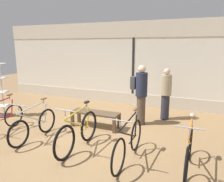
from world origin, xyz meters
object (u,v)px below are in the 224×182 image
object	(u,v)px
bicycle_left	(34,125)
bicycle_far_right	(189,151)
bicycle_center	(78,132)
accessory_rack	(2,94)
customer_by_window	(141,93)
display_bench	(95,115)
bicycle_right	(129,142)
customer_near_rack	(166,93)

from	to	relation	value
bicycle_left	bicycle_far_right	world-z (taller)	bicycle_far_right
bicycle_center	accessory_rack	distance (m)	3.73
bicycle_far_right	customer_by_window	world-z (taller)	customer_by_window
bicycle_far_right	display_bench	bearing A→B (deg)	153.74
bicycle_right	customer_near_rack	bearing A→B (deg)	85.42
customer_by_window	bicycle_far_right	bearing A→B (deg)	-53.52
customer_by_window	bicycle_right	bearing A→B (deg)	-80.21
bicycle_center	customer_by_window	xyz separation A→B (m)	(0.84, 2.11, 0.56)
bicycle_right	customer_near_rack	size ratio (longest dim) A/B	1.08
display_bench	customer_near_rack	distance (m)	2.32
bicycle_far_right	bicycle_center	bearing A→B (deg)	-178.62
accessory_rack	customer_near_rack	world-z (taller)	accessory_rack
bicycle_far_right	accessory_rack	xyz separation A→B (m)	(-5.91, 1.02, 0.36)
accessory_rack	customer_by_window	bearing A→B (deg)	13.25
bicycle_left	customer_by_window	world-z (taller)	customer_by_window
bicycle_center	customer_near_rack	world-z (taller)	customer_near_rack
bicycle_right	bicycle_left	bearing A→B (deg)	178.55
bicycle_right	accessory_rack	xyz separation A→B (m)	(-4.76, 1.11, 0.36)
bicycle_far_right	customer_by_window	distance (m)	2.62
bicycle_far_right	accessory_rack	world-z (taller)	accessory_rack
customer_near_rack	customer_by_window	distance (m)	0.95
display_bench	customer_by_window	size ratio (longest dim) A/B	0.79
bicycle_center	display_bench	xyz separation A→B (m)	(-0.27, 1.35, -0.03)
bicycle_center	accessory_rack	size ratio (longest dim) A/B	0.95
bicycle_left	customer_by_window	size ratio (longest dim) A/B	0.93
customer_by_window	bicycle_center	bearing A→B (deg)	-111.70
bicycle_left	bicycle_far_right	bearing A→B (deg)	0.47
bicycle_left	customer_near_rack	size ratio (longest dim) A/B	1.00
bicycle_left	accessory_rack	xyz separation A→B (m)	(-2.26, 1.05, 0.39)
bicycle_left	customer_near_rack	distance (m)	3.95
bicycle_far_right	customer_by_window	bearing A→B (deg)	126.48
bicycle_left	display_bench	xyz separation A→B (m)	(1.02, 1.33, 0.01)
bicycle_right	display_bench	xyz separation A→B (m)	(-1.48, 1.39, -0.02)
customer_near_rack	bicycle_center	bearing A→B (deg)	-116.87
bicycle_far_right	customer_by_window	size ratio (longest dim) A/B	0.96
bicycle_left	accessory_rack	world-z (taller)	accessory_rack
customer_by_window	accessory_rack	bearing A→B (deg)	-166.75
accessory_rack	customer_near_rack	size ratio (longest dim) A/B	1.13
bicycle_right	customer_by_window	bearing A→B (deg)	99.79
bicycle_right	bicycle_center	bearing A→B (deg)	178.27
display_bench	customer_near_rack	xyz separation A→B (m)	(1.71, 1.49, 0.48)
bicycle_center	customer_near_rack	size ratio (longest dim) A/B	1.08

